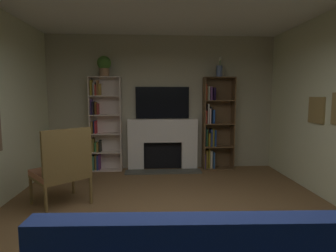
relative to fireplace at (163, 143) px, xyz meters
name	(u,v)px	position (x,y,z in m)	size (l,w,h in m)	color
ground_plane	(176,248)	(0.00, -3.09, -0.58)	(7.70, 7.70, 0.00)	brown
wall_back_accent	(162,103)	(0.00, 0.15, 0.85)	(4.97, 0.06, 2.86)	#ADA58A
fireplace	(163,143)	(0.00, 0.00, 0.00)	(1.59, 0.53, 1.10)	white
tv	(162,103)	(0.00, 0.09, 0.86)	(1.15, 0.06, 0.68)	black
bookshelf_left	(103,125)	(-1.28, 0.02, 0.40)	(0.65, 0.27, 1.99)	beige
bookshelf_right	(214,126)	(1.12, 0.00, 0.36)	(0.65, 0.32, 1.99)	brown
potted_plant	(104,65)	(-1.20, -0.03, 1.64)	(0.28, 0.28, 0.42)	#A37653
vase_with_flowers	(219,70)	(1.20, -0.03, 1.55)	(0.13, 0.13, 0.42)	slate
armchair	(63,168)	(-1.53, -1.89, -0.01)	(0.94, 0.93, 1.15)	brown
coffee_table	(185,239)	(0.03, -3.60, -0.20)	(1.00, 0.51, 0.44)	brown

